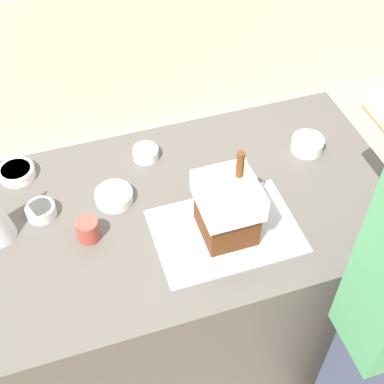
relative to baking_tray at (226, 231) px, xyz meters
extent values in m
plane|color=tan|center=(-0.13, 0.15, -0.90)|extent=(12.00, 12.00, 0.00)
cube|color=beige|center=(-0.13, 1.90, -0.42)|extent=(6.00, 0.60, 0.95)
cube|color=#514C47|center=(-0.13, 0.15, -0.45)|extent=(1.56, 0.82, 0.89)
cube|color=#B2B2BC|center=(0.00, 0.00, 0.00)|extent=(0.46, 0.32, 0.01)
cube|color=#5B2D14|center=(0.00, 0.00, 0.07)|extent=(0.16, 0.17, 0.13)
cube|color=white|center=(0.00, 0.00, 0.17)|extent=(0.18, 0.19, 0.08)
cylinder|color=#5B2D14|center=(0.04, 0.03, 0.26)|extent=(0.02, 0.02, 0.09)
cylinder|color=white|center=(-0.61, 0.46, 0.01)|extent=(0.13, 0.13, 0.04)
cylinder|color=brown|center=(-0.61, 0.46, 0.03)|extent=(0.10, 0.10, 0.01)
cylinder|color=white|center=(-0.55, 0.25, 0.02)|extent=(0.10, 0.10, 0.04)
cylinder|color=#4770DB|center=(-0.55, 0.25, 0.03)|extent=(0.08, 0.08, 0.01)
cylinder|color=white|center=(-0.31, 0.24, 0.01)|extent=(0.13, 0.13, 0.04)
cylinder|color=white|center=(-0.31, 0.24, 0.03)|extent=(0.10, 0.10, 0.01)
cylinder|color=white|center=(-0.15, 0.41, 0.02)|extent=(0.09, 0.09, 0.04)
cylinder|color=#4770DB|center=(-0.15, 0.41, 0.03)|extent=(0.08, 0.08, 0.01)
cylinder|color=white|center=(0.42, 0.27, 0.02)|extent=(0.12, 0.12, 0.05)
cylinder|color=brown|center=(0.42, 0.27, 0.04)|extent=(0.10, 0.10, 0.01)
cylinder|color=#B24238|center=(-0.42, 0.11, 0.03)|extent=(0.07, 0.07, 0.08)
cube|color=#424C6B|center=(0.42, -0.45, -0.48)|extent=(0.35, 0.19, 0.84)
camera|label=1|loc=(-0.43, -0.97, 1.35)|focal=50.00mm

